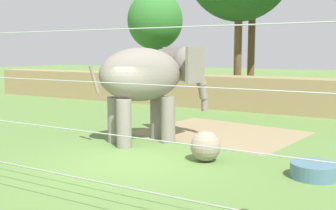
% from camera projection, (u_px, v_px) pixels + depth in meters
% --- Properties ---
extents(ground_plane, '(120.00, 120.00, 0.00)m').
position_uv_depth(ground_plane, '(132.00, 161.00, 10.97)').
color(ground_plane, '#5B7F3D').
extents(dirt_patch, '(6.03, 5.09, 0.01)m').
position_uv_depth(dirt_patch, '(221.00, 133.00, 14.84)').
color(dirt_patch, '#937F5B').
rests_on(dirt_patch, ground).
extents(embankment_wall, '(36.00, 1.80, 1.68)m').
position_uv_depth(embankment_wall, '(258.00, 94.00, 20.36)').
color(embankment_wall, '#997F56').
rests_on(embankment_wall, ground).
extents(elephant, '(3.10, 3.79, 3.13)m').
position_uv_depth(elephant, '(150.00, 79.00, 13.13)').
color(elephant, gray).
rests_on(elephant, ground).
extents(enrichment_ball, '(0.83, 0.83, 0.83)m').
position_uv_depth(enrichment_ball, '(206.00, 146.00, 10.93)').
color(enrichment_ball, gray).
rests_on(enrichment_ball, ground).
extents(cable_fence, '(12.56, 0.21, 3.45)m').
position_uv_depth(cable_fence, '(34.00, 114.00, 7.92)').
color(cable_fence, brown).
rests_on(cable_fence, ground).
extents(water_tub, '(1.10, 1.10, 0.35)m').
position_uv_depth(water_tub, '(314.00, 170.00, 9.51)').
color(water_tub, slate).
rests_on(water_tub, ground).
extents(tree_behind_wall, '(4.34, 4.34, 7.65)m').
position_uv_depth(tree_behind_wall, '(155.00, 21.00, 31.86)').
color(tree_behind_wall, brown).
rests_on(tree_behind_wall, ground).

